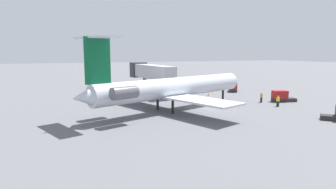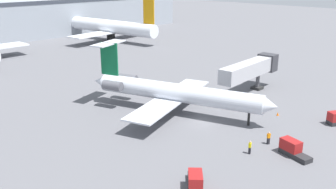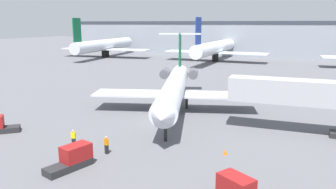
{
  "view_description": "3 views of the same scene",
  "coord_description": "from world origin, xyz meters",
  "px_view_note": "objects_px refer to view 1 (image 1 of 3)",
  "views": [
    {
      "loc": [
        -37.52,
        22.1,
        8.33
      ],
      "look_at": [
        -1.06,
        6.65,
        2.51
      ],
      "focal_mm": 30.8,
      "sensor_mm": 36.0,
      "label": 1
    },
    {
      "loc": [
        -39.49,
        -32.32,
        20.67
      ],
      "look_at": [
        -0.88,
        6.26,
        2.94
      ],
      "focal_mm": 39.95,
      "sensor_mm": 36.0,
      "label": 2
    },
    {
      "loc": [
        17.04,
        -34.3,
        11.75
      ],
      "look_at": [
        -0.98,
        5.07,
        2.33
      ],
      "focal_mm": 35.29,
      "sensor_mm": 36.0,
      "label": 3
    }
  ],
  "objects_px": {
    "baggage_tug_spare": "(282,97)",
    "traffic_cone_near": "(208,94)",
    "regional_jet": "(171,87)",
    "baggage_tug_trailing": "(233,88)",
    "jet_bridge": "(149,72)",
    "ground_crew_marshaller": "(261,97)",
    "ground_crew_loader": "(278,101)"
  },
  "relations": [
    {
      "from": "ground_crew_loader",
      "to": "baggage_tug_trailing",
      "type": "distance_m",
      "value": 17.39
    },
    {
      "from": "regional_jet",
      "to": "jet_bridge",
      "type": "relative_size",
      "value": 1.8
    },
    {
      "from": "baggage_tug_trailing",
      "to": "traffic_cone_near",
      "type": "bearing_deg",
      "value": 111.11
    },
    {
      "from": "ground_crew_loader",
      "to": "baggage_tug_spare",
      "type": "relative_size",
      "value": 0.4
    },
    {
      "from": "ground_crew_marshaller",
      "to": "regional_jet",
      "type": "bearing_deg",
      "value": 91.55
    },
    {
      "from": "regional_jet",
      "to": "baggage_tug_spare",
      "type": "xyz_separation_m",
      "value": [
        -0.31,
        -20.36,
        -2.57
      ]
    },
    {
      "from": "regional_jet",
      "to": "baggage_tug_trailing",
      "type": "height_order",
      "value": "regional_jet"
    },
    {
      "from": "ground_crew_marshaller",
      "to": "baggage_tug_trailing",
      "type": "bearing_deg",
      "value": -15.62
    },
    {
      "from": "traffic_cone_near",
      "to": "regional_jet",
      "type": "bearing_deg",
      "value": 129.95
    },
    {
      "from": "baggage_tug_spare",
      "to": "ground_crew_marshaller",
      "type": "bearing_deg",
      "value": 78.26
    },
    {
      "from": "jet_bridge",
      "to": "ground_crew_loader",
      "type": "xyz_separation_m",
      "value": [
        -21.12,
        -13.58,
        -3.59
      ]
    },
    {
      "from": "jet_bridge",
      "to": "traffic_cone_near",
      "type": "relative_size",
      "value": 30.03
    },
    {
      "from": "ground_crew_marshaller",
      "to": "baggage_tug_trailing",
      "type": "distance_m",
      "value": 13.51
    },
    {
      "from": "ground_crew_marshaller",
      "to": "baggage_tug_spare",
      "type": "bearing_deg",
      "value": -101.74
    },
    {
      "from": "regional_jet",
      "to": "baggage_tug_trailing",
      "type": "distance_m",
      "value": 24.51
    },
    {
      "from": "jet_bridge",
      "to": "baggage_tug_spare",
      "type": "height_order",
      "value": "jet_bridge"
    },
    {
      "from": "jet_bridge",
      "to": "ground_crew_loader",
      "type": "bearing_deg",
      "value": -147.27
    },
    {
      "from": "regional_jet",
      "to": "baggage_tug_spare",
      "type": "relative_size",
      "value": 7.02
    },
    {
      "from": "jet_bridge",
      "to": "baggage_tug_trailing",
      "type": "xyz_separation_m",
      "value": [
        -4.16,
        -17.4,
        -3.61
      ]
    },
    {
      "from": "baggage_tug_spare",
      "to": "traffic_cone_near",
      "type": "relative_size",
      "value": 7.68
    },
    {
      "from": "jet_bridge",
      "to": "baggage_tug_trailing",
      "type": "distance_m",
      "value": 18.25
    },
    {
      "from": "regional_jet",
      "to": "ground_crew_marshaller",
      "type": "height_order",
      "value": "regional_jet"
    },
    {
      "from": "regional_jet",
      "to": "baggage_tug_trailing",
      "type": "bearing_deg",
      "value": -56.48
    },
    {
      "from": "regional_jet",
      "to": "ground_crew_marshaller",
      "type": "relative_size",
      "value": 17.56
    },
    {
      "from": "regional_jet",
      "to": "ground_crew_marshaller",
      "type": "bearing_deg",
      "value": -88.45
    },
    {
      "from": "ground_crew_marshaller",
      "to": "baggage_tug_spare",
      "type": "xyz_separation_m",
      "value": [
        -0.76,
        -3.67,
        -0.02
      ]
    },
    {
      "from": "ground_crew_marshaller",
      "to": "baggage_tug_spare",
      "type": "height_order",
      "value": "baggage_tug_spare"
    },
    {
      "from": "regional_jet",
      "to": "jet_bridge",
      "type": "height_order",
      "value": "regional_jet"
    },
    {
      "from": "jet_bridge",
      "to": "baggage_tug_trailing",
      "type": "height_order",
      "value": "jet_bridge"
    },
    {
      "from": "regional_jet",
      "to": "jet_bridge",
      "type": "bearing_deg",
      "value": -9.42
    },
    {
      "from": "ground_crew_loader",
      "to": "baggage_tug_trailing",
      "type": "height_order",
      "value": "baggage_tug_trailing"
    },
    {
      "from": "regional_jet",
      "to": "ground_crew_loader",
      "type": "xyz_separation_m",
      "value": [
        -3.5,
        -16.5,
        -2.55
      ]
    }
  ]
}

